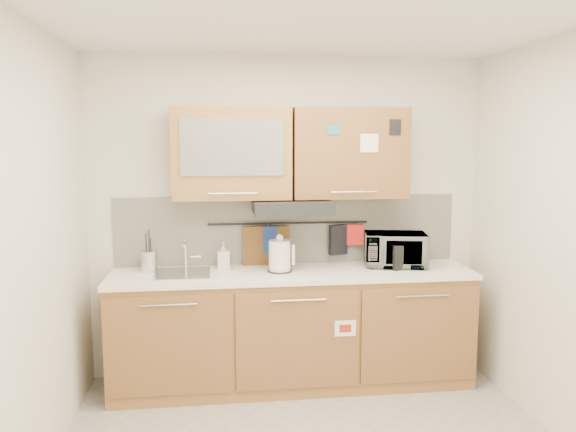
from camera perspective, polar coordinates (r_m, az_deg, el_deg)
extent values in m
plane|color=white|center=(3.17, 3.58, 19.89)|extent=(3.20, 3.20, 0.00)
plane|color=silver|center=(4.62, -0.01, -0.15)|extent=(3.20, 0.00, 3.20)
plane|color=silver|center=(3.27, -25.43, -4.17)|extent=(0.00, 3.00, 3.00)
cube|color=#AC763D|center=(4.53, 0.47, -11.51)|extent=(2.80, 0.60, 0.88)
cube|color=black|center=(4.67, 0.46, -16.03)|extent=(2.80, 0.54, 0.10)
cube|color=#915A33|center=(4.21, -11.97, -12.79)|extent=(0.91, 0.02, 0.74)
cylinder|color=silver|center=(4.09, -12.12, -8.83)|extent=(0.41, 0.01, 0.01)
cube|color=#915A33|center=(4.23, 1.05, -12.50)|extent=(0.91, 0.02, 0.74)
cylinder|color=silver|center=(4.11, 1.11, -8.56)|extent=(0.41, 0.01, 0.01)
cube|color=#915A33|center=(4.45, 13.27, -11.66)|extent=(0.91, 0.02, 0.74)
cylinder|color=silver|center=(4.34, 13.51, -7.90)|extent=(0.41, 0.01, 0.01)
cube|color=white|center=(4.39, 0.49, -5.88)|extent=(2.82, 0.62, 0.04)
cube|color=silver|center=(4.62, 0.01, -1.40)|extent=(2.80, 0.02, 0.56)
cube|color=#AC763D|center=(4.37, -5.76, 6.33)|extent=(0.90, 0.35, 0.70)
cube|color=silver|center=(4.18, -5.70, 6.96)|extent=(0.76, 0.02, 0.42)
cube|color=#915A33|center=(4.49, 6.14, 6.36)|extent=(0.90, 0.35, 0.70)
cube|color=white|center=(4.34, 8.26, 7.34)|extent=(0.14, 0.00, 0.14)
cube|color=black|center=(4.36, 0.40, 0.97)|extent=(0.60, 0.46, 0.10)
cube|color=silver|center=(4.37, -10.70, -5.88)|extent=(0.42, 0.40, 0.03)
cylinder|color=silver|center=(4.50, -10.36, -3.85)|extent=(0.03, 0.03, 0.24)
cylinder|color=silver|center=(4.40, -10.45, -2.79)|extent=(0.02, 0.18, 0.02)
cylinder|color=black|center=(4.58, 0.06, -0.73)|extent=(1.30, 0.02, 0.02)
cylinder|color=silver|center=(4.50, -13.90, -4.47)|extent=(0.15, 0.15, 0.16)
cylinder|color=black|center=(4.50, -14.19, -3.57)|extent=(0.01, 0.01, 0.30)
cylinder|color=black|center=(4.47, -13.75, -3.84)|extent=(0.01, 0.01, 0.27)
cylinder|color=black|center=(4.50, -13.91, -3.41)|extent=(0.01, 0.01, 0.32)
cylinder|color=black|center=(4.47, -14.16, -4.06)|extent=(0.01, 0.01, 0.24)
cylinder|color=silver|center=(4.35, -0.86, -4.09)|extent=(0.18, 0.18, 0.25)
sphere|color=silver|center=(4.32, -0.86, -2.21)|extent=(0.06, 0.06, 0.06)
cube|color=silver|center=(4.35, 0.54, -3.93)|extent=(0.02, 0.03, 0.16)
cylinder|color=black|center=(4.37, -0.85, -5.57)|extent=(0.19, 0.19, 0.01)
cube|color=black|center=(4.58, 11.70, -3.97)|extent=(0.29, 0.21, 0.20)
cube|color=black|center=(4.53, 11.23, -2.91)|extent=(0.10, 0.13, 0.01)
cube|color=black|center=(4.58, 12.22, -2.82)|extent=(0.10, 0.13, 0.01)
imported|color=#999999|center=(4.62, 10.82, -3.37)|extent=(0.54, 0.41, 0.27)
imported|color=#999999|center=(4.49, -6.57, -3.98)|extent=(0.10, 0.10, 0.21)
cube|color=brown|center=(4.59, -2.23, -3.95)|extent=(0.38, 0.04, 0.47)
cube|color=navy|center=(4.57, -1.74, -2.41)|extent=(0.13, 0.04, 0.22)
cube|color=black|center=(4.65, 5.13, -2.41)|extent=(0.16, 0.09, 0.25)
cube|color=red|center=(4.68, 6.86, -1.91)|extent=(0.14, 0.04, 0.17)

